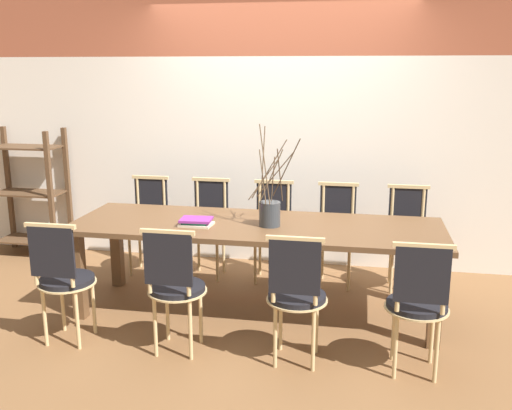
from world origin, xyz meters
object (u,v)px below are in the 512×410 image
at_px(book_stack, 196,222).
at_px(vase_centerpiece, 270,212).
at_px(chair_near_center, 296,292).
at_px(shelving_rack, 29,193).
at_px(chair_far_center, 272,226).
at_px(dining_table, 256,234).

bearing_deg(book_stack, vase_centerpiece, 9.15).
height_order(chair_near_center, vase_centerpiece, vase_centerpiece).
height_order(vase_centerpiece, book_stack, vase_centerpiece).
xyz_separation_m(chair_near_center, vase_centerpiece, (-0.29, 0.73, 0.34)).
height_order(book_stack, shelving_rack, shelving_rack).
xyz_separation_m(vase_centerpiece, shelving_rack, (-2.68, 1.05, -0.19)).
height_order(chair_far_center, vase_centerpiece, vase_centerpiece).
xyz_separation_m(chair_near_center, chair_far_center, (-0.40, 1.52, 0.00)).
relative_size(vase_centerpiece, book_stack, 3.08).
height_order(chair_far_center, book_stack, chair_far_center).
height_order(chair_near_center, book_stack, chair_near_center).
xyz_separation_m(chair_far_center, vase_centerpiece, (0.11, -0.79, 0.34)).
xyz_separation_m(dining_table, chair_far_center, (0.01, 0.76, -0.14)).
height_order(chair_far_center, shelving_rack, shelving_rack).
xyz_separation_m(dining_table, shelving_rack, (-2.57, 1.02, 0.00)).
height_order(dining_table, book_stack, book_stack).
distance_m(dining_table, shelving_rack, 2.76).
bearing_deg(shelving_rack, book_stack, -28.27).
xyz_separation_m(chair_far_center, book_stack, (-0.45, -0.88, 0.26)).
bearing_deg(book_stack, chair_far_center, 63.06).
bearing_deg(shelving_rack, chair_far_center, -5.70).
relative_size(dining_table, chair_near_center, 3.15).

